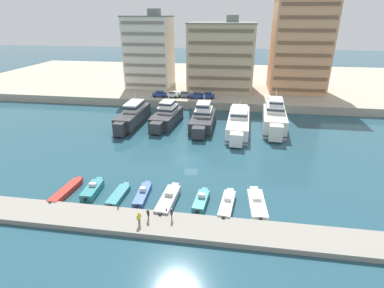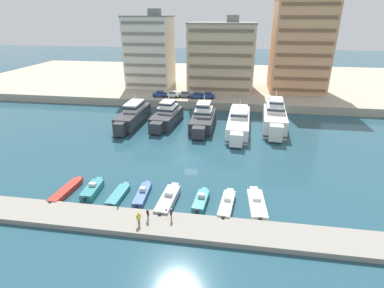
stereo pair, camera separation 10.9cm
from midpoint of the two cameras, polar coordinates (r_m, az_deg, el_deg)
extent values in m
plane|color=#234C5B|center=(54.91, -0.11, -3.02)|extent=(400.00, 400.00, 0.00)
cube|color=#ADA38E|center=(117.82, 4.98, 11.89)|extent=(180.00, 70.00, 2.23)
cube|color=gray|center=(38.64, -4.68, -15.21)|extent=(120.00, 4.75, 0.71)
cube|color=#333338|center=(73.89, -11.06, 5.02)|extent=(4.43, 15.27, 3.37)
cube|color=#333338|center=(66.43, -13.59, 2.77)|extent=(2.31, 2.10, 2.86)
cube|color=black|center=(74.23, -11.00, 4.22)|extent=(4.47, 15.43, 0.24)
cube|color=white|center=(74.16, -10.91, 7.18)|extent=(3.34, 6.45, 1.76)
cube|color=#233342|center=(74.11, -10.92, 7.31)|extent=(3.38, 6.51, 0.64)
cylinder|color=silver|center=(74.56, -10.76, 8.70)|extent=(0.16, 0.16, 1.80)
cube|color=#333338|center=(81.31, -9.07, 6.30)|extent=(3.52, 0.97, 0.20)
cube|color=#333338|center=(73.20, -4.76, 4.98)|extent=(6.04, 12.65, 2.82)
cube|color=#333338|center=(66.77, -6.73, 3.13)|extent=(2.92, 2.70, 2.40)
cube|color=#334C7F|center=(73.49, -4.73, 4.30)|extent=(6.10, 12.77, 0.24)
cube|color=white|center=(73.40, -4.58, 6.75)|extent=(4.29, 5.48, 1.35)
cube|color=#233342|center=(73.36, -4.59, 6.85)|extent=(4.35, 5.53, 0.49)
cube|color=white|center=(73.05, -4.61, 7.70)|extent=(3.35, 4.27, 1.17)
cube|color=#233342|center=(73.02, -4.62, 7.79)|extent=(3.39, 4.32, 0.42)
cylinder|color=silver|center=(73.37, -4.46, 8.97)|extent=(0.16, 0.16, 1.80)
cube|color=#333338|center=(79.33, -3.23, 6.01)|extent=(4.23, 1.29, 0.20)
cube|color=#333338|center=(70.65, 2.16, 4.36)|extent=(5.01, 13.01, 2.82)
cube|color=#333338|center=(63.54, 1.32, 2.22)|extent=(2.73, 2.48, 2.39)
cube|color=black|center=(70.96, 2.15, 3.66)|extent=(5.06, 13.14, 0.24)
cube|color=white|center=(70.92, 2.29, 6.21)|extent=(3.88, 5.47, 1.37)
cube|color=#233342|center=(70.88, 2.29, 6.32)|extent=(3.93, 5.53, 0.49)
cube|color=white|center=(70.51, 2.31, 7.33)|extent=(3.03, 4.27, 1.51)
cube|color=#233342|center=(70.47, 2.31, 7.45)|extent=(3.07, 4.31, 0.54)
cylinder|color=silver|center=(70.86, 2.41, 8.80)|extent=(0.16, 0.16, 1.80)
cube|color=#333338|center=(77.40, 2.79, 5.57)|extent=(4.20, 0.92, 0.20)
cube|color=white|center=(69.83, 8.90, 3.99)|extent=(5.27, 18.55, 3.12)
cube|color=white|center=(60.21, 8.49, 0.88)|extent=(2.64, 2.41, 2.65)
cube|color=#334C7F|center=(70.16, 8.85, 3.21)|extent=(5.32, 18.74, 0.24)
cube|color=white|center=(70.43, 9.07, 6.10)|extent=(3.89, 7.85, 1.44)
cube|color=#233342|center=(70.39, 9.07, 6.21)|extent=(3.94, 7.93, 0.52)
cylinder|color=silver|center=(71.09, 9.19, 7.62)|extent=(0.16, 0.16, 1.80)
cube|color=white|center=(79.22, 9.17, 5.78)|extent=(3.99, 1.03, 0.20)
cube|color=silver|center=(72.41, 15.42, 4.45)|extent=(5.82, 15.28, 3.90)
cube|color=silver|center=(64.26, 15.73, 2.10)|extent=(2.87, 2.64, 3.32)
cube|color=#192347|center=(72.82, 15.32, 3.51)|extent=(5.88, 15.43, 0.24)
cube|color=white|center=(72.70, 15.62, 6.74)|extent=(4.23, 6.52, 1.51)
cube|color=#233342|center=(72.66, 15.63, 6.86)|extent=(4.28, 6.58, 0.54)
cube|color=white|center=(72.33, 15.74, 7.81)|extent=(3.30, 5.08, 1.31)
cube|color=#233342|center=(72.30, 15.75, 7.91)|extent=(3.34, 5.14, 0.47)
cylinder|color=silver|center=(72.87, 15.84, 9.18)|extent=(0.16, 0.16, 1.80)
cube|color=silver|center=(80.25, 15.14, 5.65)|extent=(4.27, 1.14, 0.20)
cube|color=red|center=(48.60, -22.86, -8.28)|extent=(2.05, 6.63, 0.81)
cube|color=red|center=(51.05, -20.60, -6.32)|extent=(0.89, 0.75, 0.69)
cube|color=black|center=(46.29, -25.32, -10.19)|extent=(0.38, 0.31, 0.60)
cube|color=teal|center=(47.28, -18.40, -8.32)|extent=(2.07, 4.90, 1.04)
cube|color=teal|center=(49.44, -17.15, -6.67)|extent=(1.05, 0.88, 0.88)
cube|color=silver|center=(47.18, -18.34, -7.32)|extent=(1.04, 0.65, 0.46)
cube|color=#283847|center=(47.37, -18.22, -7.08)|extent=(0.92, 0.12, 0.28)
cube|color=black|center=(45.24, -19.71, -9.83)|extent=(0.37, 0.30, 0.60)
cube|color=teal|center=(45.26, -13.84, -9.49)|extent=(1.92, 5.35, 0.72)
cube|color=teal|center=(47.53, -12.36, -7.63)|extent=(0.95, 0.79, 0.61)
cube|color=black|center=(43.11, -15.42, -11.27)|extent=(0.37, 0.30, 0.60)
cube|color=#33569E|center=(44.72, -9.38, -9.51)|extent=(1.78, 5.81, 0.73)
cube|color=#33569E|center=(47.31, -8.41, -7.45)|extent=(0.86, 0.72, 0.62)
cube|color=silver|center=(44.72, -9.30, -8.50)|extent=(0.86, 0.64, 0.59)
cube|color=#283847|center=(44.90, -9.22, -8.22)|extent=(0.76, 0.12, 0.35)
cube|color=black|center=(42.21, -10.46, -11.55)|extent=(0.37, 0.30, 0.60)
cube|color=#9EA3A8|center=(42.72, -4.58, -10.71)|extent=(2.39, 6.97, 1.04)
cube|color=#9EA3A8|center=(45.80, -3.21, -8.10)|extent=(1.13, 0.95, 0.89)
cube|color=silver|center=(42.69, -4.41, -9.45)|extent=(1.11, 0.67, 0.55)
cube|color=#283847|center=(42.87, -4.31, -9.16)|extent=(0.98, 0.14, 0.33)
cube|color=black|center=(39.84, -6.10, -13.36)|extent=(0.38, 0.30, 0.60)
cube|color=teal|center=(42.61, 1.75, -10.86)|extent=(2.00, 4.97, 0.88)
cube|color=teal|center=(44.88, 2.48, -8.93)|extent=(0.95, 0.80, 0.75)
cube|color=silver|center=(42.51, 1.87, -9.79)|extent=(0.94, 0.67, 0.56)
cube|color=#283847|center=(42.70, 1.94, -9.49)|extent=(0.81, 0.14, 0.33)
cube|color=black|center=(40.44, 0.98, -12.71)|extent=(0.38, 0.31, 0.60)
cube|color=white|center=(42.04, 6.70, -11.49)|extent=(2.24, 6.31, 0.97)
cube|color=white|center=(44.88, 7.34, -9.05)|extent=(0.96, 0.82, 0.83)
cube|color=silver|center=(42.01, 6.84, -10.30)|extent=(0.95, 0.69, 0.51)
cube|color=#283847|center=(42.20, 6.90, -10.01)|extent=(0.82, 0.16, 0.31)
cube|color=black|center=(39.33, 5.99, -13.96)|extent=(0.39, 0.31, 0.60)
cube|color=white|center=(42.99, 12.32, -11.20)|extent=(2.62, 6.79, 0.79)
cube|color=white|center=(46.10, 11.76, -8.57)|extent=(1.24, 1.05, 0.67)
cube|color=silver|center=(43.06, 12.31, -10.16)|extent=(1.21, 0.69, 0.44)
cube|color=#283847|center=(43.26, 12.28, -9.88)|extent=(1.07, 0.16, 0.26)
cube|color=black|center=(40.09, 12.96, -13.86)|extent=(0.38, 0.31, 0.60)
cube|color=#28428E|center=(89.38, -6.08, 9.35)|extent=(4.13, 1.76, 0.80)
cube|color=#28428E|center=(89.17, -6.00, 9.81)|extent=(2.12, 1.59, 0.68)
cube|color=#1E2833|center=(89.17, -6.00, 9.81)|extent=(2.08, 1.61, 0.37)
cylinder|color=black|center=(89.01, -7.05, 8.98)|extent=(0.64, 0.23, 0.64)
cylinder|color=black|center=(90.61, -6.78, 9.25)|extent=(0.64, 0.23, 0.64)
cylinder|color=black|center=(88.37, -5.34, 8.95)|extent=(0.64, 0.23, 0.64)
cylinder|color=black|center=(89.98, -5.09, 9.22)|extent=(0.64, 0.23, 0.64)
cube|color=white|center=(88.80, -3.76, 9.34)|extent=(4.17, 1.89, 0.80)
cube|color=white|center=(88.59, -3.67, 9.80)|extent=(2.17, 1.66, 0.68)
cube|color=#1E2833|center=(88.59, -3.67, 9.80)|extent=(2.13, 1.67, 0.37)
cylinder|color=black|center=(88.46, -4.75, 8.99)|extent=(0.65, 0.25, 0.64)
cylinder|color=black|center=(90.04, -4.45, 9.26)|extent=(0.65, 0.25, 0.64)
cylinder|color=black|center=(87.77, -3.03, 8.92)|extent=(0.65, 0.25, 0.64)
cylinder|color=black|center=(89.36, -2.76, 9.19)|extent=(0.65, 0.25, 0.64)
cube|color=slate|center=(88.68, -1.41, 9.36)|extent=(4.11, 1.72, 0.80)
cube|color=slate|center=(88.48, -1.32, 9.83)|extent=(2.11, 1.57, 0.68)
cube|color=#1E2833|center=(88.48, -1.32, 9.83)|extent=(2.06, 1.58, 0.37)
cylinder|color=black|center=(88.21, -2.39, 9.01)|extent=(0.64, 0.22, 0.64)
cylinder|color=black|center=(89.83, -2.17, 9.27)|extent=(0.64, 0.22, 0.64)
cylinder|color=black|center=(87.74, -0.63, 8.95)|extent=(0.64, 0.22, 0.64)
cylinder|color=black|center=(89.36, -0.45, 9.22)|extent=(0.64, 0.22, 0.64)
cube|color=#28428E|center=(87.31, 0.96, 9.14)|extent=(4.10, 1.71, 0.80)
cube|color=#28428E|center=(87.11, 1.06, 9.61)|extent=(2.10, 1.56, 0.68)
cube|color=#1E2833|center=(87.11, 1.06, 9.61)|extent=(2.06, 1.58, 0.37)
cylinder|color=black|center=(86.78, -0.01, 8.78)|extent=(0.64, 0.22, 0.64)
cylinder|color=black|center=(88.40, 0.16, 9.06)|extent=(0.64, 0.22, 0.64)
cylinder|color=black|center=(86.42, 1.78, 8.71)|extent=(0.64, 0.22, 0.64)
cylinder|color=black|center=(88.06, 1.91, 8.99)|extent=(0.64, 0.22, 0.64)
cube|color=#28428E|center=(87.62, 3.05, 9.17)|extent=(4.11, 1.71, 0.80)
cube|color=#28428E|center=(87.43, 3.16, 9.63)|extent=(2.11, 1.57, 0.68)
cube|color=#1E2833|center=(87.43, 3.16, 9.63)|extent=(2.06, 1.58, 0.37)
cylinder|color=black|center=(87.04, 2.09, 8.82)|extent=(0.64, 0.22, 0.64)
cylinder|color=black|center=(88.68, 2.23, 9.09)|extent=(0.64, 0.22, 0.64)
cylinder|color=black|center=(86.77, 3.88, 8.73)|extent=(0.64, 0.22, 0.64)
cylinder|color=black|center=(88.42, 3.99, 9.01)|extent=(0.64, 0.22, 0.64)
cube|color=silver|center=(103.20, -7.99, 16.83)|extent=(14.27, 12.27, 21.60)
cube|color=gray|center=(98.79, -8.70, 11.05)|extent=(13.13, 0.24, 0.90)
cube|color=gray|center=(98.19, -8.82, 12.81)|extent=(13.13, 0.24, 0.90)
cube|color=gray|center=(97.69, -8.93, 14.59)|extent=(13.13, 0.24, 0.90)
cube|color=gray|center=(97.28, -9.05, 16.38)|extent=(13.13, 0.24, 0.90)
cube|color=gray|center=(96.97, -9.17, 18.19)|extent=(13.13, 0.24, 0.90)
cube|color=gray|center=(96.75, -9.29, 20.01)|extent=(13.13, 0.24, 0.90)
cube|color=gray|center=(96.63, -9.41, 21.83)|extent=(13.13, 0.24, 0.90)
cube|color=slate|center=(102.57, -8.36, 22.94)|extent=(14.56, 12.51, 0.40)
cube|color=slate|center=(101.99, -7.14, 23.67)|extent=(3.60, 3.20, 2.00)
cube|color=#C6AD89|center=(98.19, 5.70, 16.08)|extent=(19.74, 15.88, 19.79)
cube|color=#6D5F4B|center=(91.71, 5.18, 10.35)|extent=(18.16, 0.24, 0.90)
cube|color=#6D5F4B|center=(91.03, 5.26, 12.37)|extent=(18.16, 0.24, 0.90)
cube|color=#6D5F4B|center=(90.47, 5.34, 14.42)|extent=(18.16, 0.24, 0.90)
cube|color=#6D5F4B|center=(90.02, 5.42, 16.49)|extent=(18.16, 0.24, 0.90)
cube|color=#6D5F4B|center=(89.69, 5.50, 18.58)|extent=(18.16, 0.24, 0.90)
cube|color=#6D5F4B|center=(89.48, 5.58, 20.69)|extent=(18.16, 0.24, 0.90)
cube|color=gray|center=(97.44, 5.95, 21.97)|extent=(20.13, 16.20, 0.40)
cube|color=gray|center=(97.30, 7.87, 22.59)|extent=(3.60, 3.20, 2.00)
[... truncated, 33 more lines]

